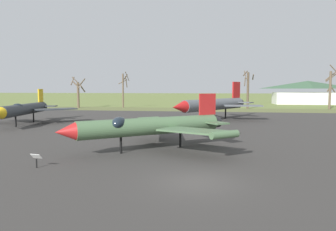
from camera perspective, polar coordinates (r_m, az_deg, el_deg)
name	(u,v)px	position (r m, az deg, el deg)	size (l,w,h in m)	color
ground_plane	(195,183)	(16.24, 5.04, -12.18)	(600.00, 600.00, 0.00)	olive
asphalt_apron	(208,133)	(34.06, 7.25, -3.11)	(97.09, 60.73, 0.05)	#383533
grass_verge_strip	(213,110)	(70.24, 8.25, 1.02)	(157.09, 12.00, 0.06)	#5F6538
jet_fighter_front_left	(152,126)	(23.90, -2.97, -1.88)	(12.35, 11.69, 4.36)	#4C6B47
info_placard_front_left	(36,159)	(20.38, -22.92, -7.28)	(0.68, 0.39, 0.90)	black
jet_fighter_front_right	(24,109)	(44.82, -24.83, 1.06)	(12.54, 15.11, 4.72)	#33383D
jet_fighter_rear_left	(213,104)	(46.62, 8.24, 2.06)	(12.66, 16.33, 5.87)	#565B60
info_placard_rear_left	(180,122)	(38.83, 2.20, -1.16)	(0.50, 0.30, 1.06)	black
bare_tree_far_left	(78,92)	(79.54, -16.09, 4.24)	(3.41, 3.39, 7.72)	brown
bare_tree_left_of_center	(124,88)	(78.56, -8.13, 4.93)	(2.81, 2.82, 8.91)	brown
bare_tree_center	(248,88)	(76.25, 14.37, 4.83)	(2.53, 2.46, 9.04)	brown
bare_tree_right_of_center	(330,88)	(80.44, 27.56, 4.55)	(2.53, 3.26, 10.10)	brown
visitor_building	(307,93)	(104.57, 24.13, 3.84)	(20.70, 8.86, 7.13)	silver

